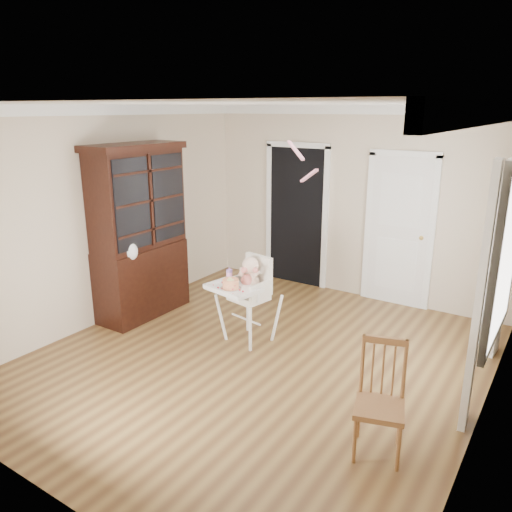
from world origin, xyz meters
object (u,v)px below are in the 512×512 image
Objects in this scene: high_chair at (248,289)px; cake at (231,284)px; sippy_cup at (229,275)px; dining_chair at (380,403)px; china_cabinet at (139,232)px.

high_chair is 0.30m from cake.
high_chair is 0.28m from sippy_cup.
high_chair is 1.11× the size of dining_chair.
dining_chair is (1.99, -1.09, -0.21)m from high_chair.
high_chair is 2.28m from dining_chair.
sippy_cup is (-0.22, -0.07, 0.16)m from high_chair.
china_cabinet reaches higher than high_chair.
china_cabinet is at bearing -179.01° from sippy_cup.
cake is 0.25m from sippy_cup.
cake is 2.24m from dining_chair.
sippy_cup is at bearing 129.46° from cake.
dining_chair is (2.05, -0.83, -0.34)m from cake.
dining_chair is (2.21, -1.03, -0.36)m from sippy_cup.
dining_chair is at bearing -24.92° from sippy_cup.
high_chair is at bearing 16.29° from sippy_cup.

